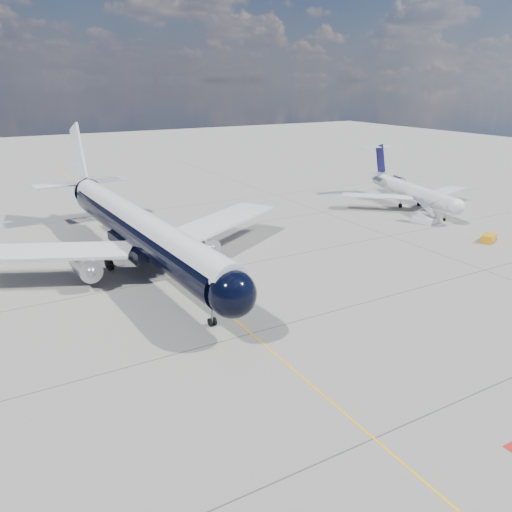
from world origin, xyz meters
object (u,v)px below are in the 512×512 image
object	(u,v)px
main_airliner	(135,226)
regional_jet	(408,189)
service_tug	(489,238)
boarding_stair	(426,218)

from	to	relation	value
main_airliner	regional_jet	size ratio (longest dim) A/B	1.87
main_airliner	service_tug	distance (m)	45.36
main_airliner	boarding_stair	xyz separation A→B (m)	(42.83, -3.90, -3.86)
main_airliner	regional_jet	xyz separation A→B (m)	(48.22, 5.19, -1.60)
main_airliner	regional_jet	bearing A→B (deg)	3.19
main_airliner	service_tug	world-z (taller)	main_airliner
regional_jet	boarding_stair	bearing A→B (deg)	-107.08
regional_jet	boarding_stair	xyz separation A→B (m)	(-5.39, -9.10, -2.26)
regional_jet	boarding_stair	distance (m)	10.81
regional_jet	boarding_stair	size ratio (longest dim) A/B	7.24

